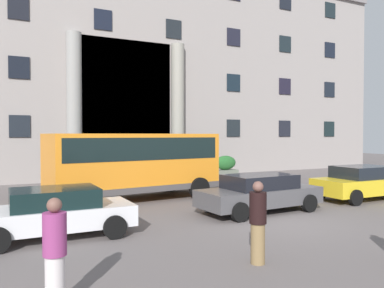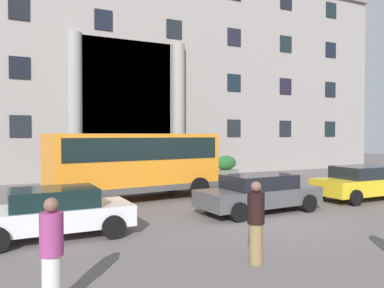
% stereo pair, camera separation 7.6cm
% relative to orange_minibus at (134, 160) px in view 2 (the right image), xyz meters
% --- Properties ---
extents(ground_plane, '(80.00, 64.00, 0.12)m').
position_rel_orange_minibus_xyz_m(ground_plane, '(2.74, -5.50, -1.71)').
color(ground_plane, '#675E5D').
extents(office_building_facade, '(39.97, 9.68, 14.45)m').
position_rel_orange_minibus_xyz_m(office_building_facade, '(2.73, 11.98, 5.57)').
color(office_building_facade, gray).
rests_on(office_building_facade, ground_plane).
extents(orange_minibus, '(7.17, 3.39, 2.75)m').
position_rel_orange_minibus_xyz_m(orange_minibus, '(0.00, 0.00, 0.00)').
color(orange_minibus, orange).
rests_on(orange_minibus, ground_plane).
extents(bus_stop_sign, '(0.44, 0.08, 2.66)m').
position_rel_orange_minibus_xyz_m(bus_stop_sign, '(4.70, 2.15, -0.00)').
color(bus_stop_sign, '#9A9B1D').
rests_on(bus_stop_sign, ground_plane).
extents(hedge_planter_east, '(1.53, 0.99, 1.51)m').
position_rel_orange_minibus_xyz_m(hedge_planter_east, '(-0.71, 4.92, -0.92)').
color(hedge_planter_east, slate).
rests_on(hedge_planter_east, ground_plane).
extents(hedge_planter_far_east, '(1.51, 0.73, 1.40)m').
position_rel_orange_minibus_xyz_m(hedge_planter_far_east, '(7.50, 5.09, -0.97)').
color(hedge_planter_far_east, slate).
rests_on(hedge_planter_far_east, ground_plane).
extents(hedge_planter_entrance_left, '(1.60, 0.84, 1.42)m').
position_rel_orange_minibus_xyz_m(hedge_planter_entrance_left, '(4.28, 5.04, -0.96)').
color(hedge_planter_entrance_left, gray).
rests_on(hedge_planter_entrance_left, ground_plane).
extents(parked_sedan_far, '(4.56, 2.15, 1.32)m').
position_rel_orange_minibus_xyz_m(parked_sedan_far, '(3.15, -4.39, -0.96)').
color(parked_sedan_far, '#4B4A4D').
rests_on(parked_sedan_far, ground_plane).
extents(parked_coupe_end, '(4.20, 2.05, 1.40)m').
position_rel_orange_minibus_xyz_m(parked_coupe_end, '(8.58, -4.15, -0.93)').
color(parked_coupe_end, gold).
rests_on(parked_coupe_end, ground_plane).
extents(white_taxi_kerbside, '(4.05, 1.96, 1.30)m').
position_rel_orange_minibus_xyz_m(white_taxi_kerbside, '(-3.68, -4.69, -0.97)').
color(white_taxi_kerbside, silver).
rests_on(white_taxi_kerbside, ground_plane).
extents(scooter_by_planter, '(1.98, 0.56, 0.89)m').
position_rel_orange_minibus_xyz_m(scooter_by_planter, '(3.37, -2.26, -1.19)').
color(scooter_by_planter, black).
rests_on(scooter_by_planter, ground_plane).
extents(pedestrian_man_crossing, '(0.36, 0.36, 1.75)m').
position_rel_orange_minibus_xyz_m(pedestrian_man_crossing, '(-4.16, -9.10, -0.76)').
color(pedestrian_man_crossing, silver).
rests_on(pedestrian_man_crossing, ground_plane).
extents(pedestrian_child_trailing, '(0.36, 0.36, 1.74)m').
position_rel_orange_minibus_xyz_m(pedestrian_child_trailing, '(-0.09, -8.73, -0.77)').
color(pedestrian_child_trailing, olive).
rests_on(pedestrian_child_trailing, ground_plane).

